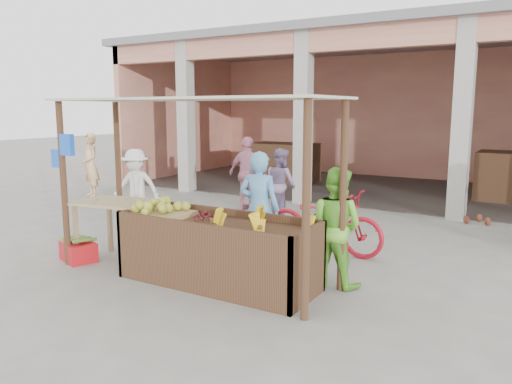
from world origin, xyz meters
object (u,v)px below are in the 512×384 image
Objects in this scene: red_crate at (78,251)px; motorcycle at (324,220)px; fruit_stall at (218,254)px; vendor_blue at (259,205)px; side_table at (117,211)px; vendor_green at (335,223)px.

motorcycle is (2.98, 2.26, 0.38)m from red_crate.
vendor_blue is at bearing 86.97° from fruit_stall.
vendor_blue reaches higher than fruit_stall.
side_table is at bearing 179.29° from fruit_stall.
vendor_green is (1.25, -0.21, -0.08)m from vendor_blue.
motorcycle reaches higher than side_table.
fruit_stall is 1.56m from vendor_green.
vendor_blue is (0.05, 0.97, 0.48)m from fruit_stall.
fruit_stall reaches higher than red_crate.
fruit_stall is at bearing -10.13° from side_table.
motorcycle reaches higher than red_crate.
side_table is at bearing 127.74° from motorcycle.
vendor_blue is 1.27m from vendor_green.
red_crate is 0.34× the size of vendor_green.
motorcycle reaches higher than fruit_stall.
vendor_green is (1.30, 0.76, 0.40)m from fruit_stall.
vendor_blue reaches higher than red_crate.
motorcycle is (0.57, 1.03, -0.36)m from vendor_blue.
fruit_stall is 1.85m from side_table.
fruit_stall is at bearing 37.32° from vendor_green.
fruit_stall is 2.10× the size of side_table.
vendor_green reaches higher than side_table.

